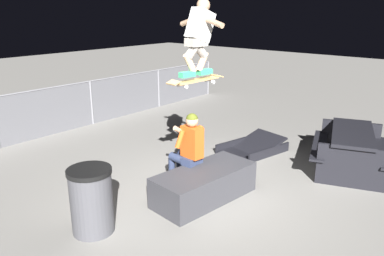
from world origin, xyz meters
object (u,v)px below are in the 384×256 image
at_px(picnic_table_back, 351,145).
at_px(trash_bin, 92,200).
at_px(ledge_box_main, 204,184).
at_px(person_sitting_on_ledge, 187,147).
at_px(skater_airborne, 199,34).
at_px(skateboard, 196,80).
at_px(kicker_ramp, 252,149).

height_order(picnic_table_back, trash_bin, trash_bin).
bearing_deg(picnic_table_back, ledge_box_main, 152.97).
distance_m(person_sitting_on_ledge, skater_airborne, 1.78).
bearing_deg(skater_airborne, skateboard, 172.78).
xyz_separation_m(skater_airborne, picnic_table_back, (2.37, -1.65, -2.00)).
xyz_separation_m(skateboard, trash_bin, (-1.86, 0.23, -1.36)).
relative_size(skater_airborne, trash_bin, 1.24).
distance_m(kicker_ramp, trash_bin, 3.93).
height_order(person_sitting_on_ledge, trash_bin, person_sitting_on_ledge).
relative_size(skateboard, kicker_ramp, 0.72).
bearing_deg(skateboard, person_sitting_on_ledge, 138.68).
bearing_deg(skateboard, ledge_box_main, -119.29).
relative_size(person_sitting_on_ledge, skateboard, 1.27).
distance_m(person_sitting_on_ledge, skateboard, 1.09).
bearing_deg(kicker_ramp, person_sitting_on_ledge, -177.39).
xyz_separation_m(person_sitting_on_ledge, skateboard, (0.10, -0.09, 1.08)).
xyz_separation_m(person_sitting_on_ledge, trash_bin, (-1.76, 0.14, -0.28)).
bearing_deg(person_sitting_on_ledge, skater_airborne, -31.50).
relative_size(kicker_ramp, picnic_table_back, 0.70).
distance_m(skateboard, kicker_ramp, 2.70).
relative_size(person_sitting_on_ledge, picnic_table_back, 0.64).
bearing_deg(ledge_box_main, person_sitting_on_ledge, 79.09).
bearing_deg(skateboard, picnic_table_back, -34.32).
xyz_separation_m(kicker_ramp, picnic_table_back, (0.38, -1.85, 0.43)).
xyz_separation_m(person_sitting_on_ledge, skater_airborne, (0.16, -0.10, 1.77)).
xyz_separation_m(skateboard, skater_airborne, (0.06, -0.01, 0.69)).
xyz_separation_m(ledge_box_main, trash_bin, (-1.68, 0.56, 0.21)).
distance_m(skater_airborne, trash_bin, 2.82).
relative_size(person_sitting_on_ledge, skater_airborne, 1.18).
distance_m(ledge_box_main, skater_airborne, 2.30).
bearing_deg(trash_bin, skater_airborne, -7.03).
distance_m(ledge_box_main, kicker_ramp, 2.30).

